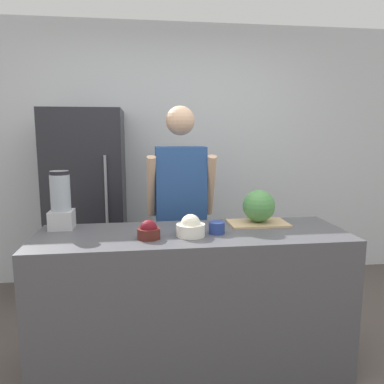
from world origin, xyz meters
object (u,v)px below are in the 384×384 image
Objects in this scene: refrigerator at (88,204)px; bowl_small_blue at (217,228)px; bowl_cream at (191,227)px; person at (181,212)px; bowl_cherries at (149,231)px; blender at (61,203)px; watermelon at (259,206)px.

bowl_small_blue is at bearing -53.84° from refrigerator.
refrigerator is at bearing 120.40° from bowl_cream.
person is at bearing 88.72° from bowl_cream.
bowl_cream is (0.25, 0.02, 0.01)m from bowl_cherries.
blender is at bearing 160.79° from bowl_cream.
bowl_cherries is at bearing -28.82° from blender.
watermelon reaches higher than bowl_cherries.
bowl_cherries is 1.37× the size of bowl_small_blue.
person is 0.72m from bowl_small_blue.
blender is (-0.01, -1.06, 0.22)m from refrigerator.
blender is (-0.97, 0.24, 0.13)m from bowl_small_blue.
blender is at bearing 178.27° from watermelon.
bowl_small_blue is (0.42, 0.06, -0.01)m from bowl_cherries.
bowl_cream is at bearing 5.35° from bowl_cherries.
person is 0.75m from bowl_cream.
bowl_cherries is (-0.27, -0.77, 0.06)m from person.
refrigerator is 1.56m from bowl_cream.
refrigerator is at bearing 139.38° from watermelon.
refrigerator reaches higher than person.
bowl_cherries is at bearing -160.61° from watermelon.
refrigerator is at bearing 126.16° from bowl_small_blue.
bowl_small_blue is at bearing -14.09° from blender.
bowl_cherries is 0.42m from bowl_small_blue.
refrigerator is 1.70m from watermelon.
person reaches higher than bowl_small_blue.
refrigerator is 1.00× the size of person.
refrigerator is 7.91× the size of watermelon.
person is at bearing 29.51° from blender.
refrigerator reaches higher than bowl_small_blue.
person is at bearing 133.74° from watermelon.
bowl_cherries reaches higher than bowl_small_blue.
person reaches higher than watermelon.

